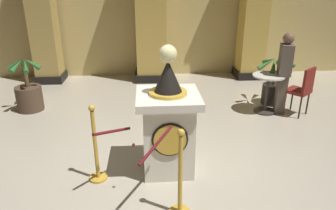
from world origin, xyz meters
name	(u,v)px	position (x,y,z in m)	size (l,w,h in m)	color
ground_plane	(159,173)	(0.00, 0.00, 0.00)	(11.68, 11.68, 0.00)	#B2A893
back_wall	(150,2)	(0.00, 4.96, 1.93)	(11.68, 0.16, 3.86)	tan
pedestal_clock	(168,125)	(0.13, 0.11, 0.68)	(0.82, 0.82, 1.75)	silver
stanchion_near	(96,154)	(-0.82, -0.07, 0.37)	(0.24, 0.24, 1.06)	gold
stanchion_far	(180,186)	(0.19, -0.81, 0.37)	(0.24, 0.24, 1.06)	gold
velvet_rope	(133,138)	(-0.31, -0.44, 0.79)	(0.91, 0.90, 0.22)	#591419
column_left	(41,8)	(-2.65, 4.45, 1.84)	(0.73, 0.73, 3.71)	black
column_right	(255,7)	(2.65, 4.45, 1.84)	(0.76, 0.76, 3.71)	black
column_centre_rear	(150,8)	(0.00, 4.45, 1.84)	(0.90, 0.90, 3.71)	black
potted_palm_left	(29,94)	(-2.51, 2.45, 0.35)	(0.65, 0.60, 1.11)	#4C3828
potted_palm_right	(273,87)	(2.53, 2.45, 0.37)	(0.85, 0.78, 1.08)	#2D2823
bystander_guest	(284,72)	(2.50, 1.99, 0.83)	(0.31, 0.41, 1.58)	brown
cafe_table	(267,89)	(2.22, 2.01, 0.49)	(0.62, 0.62, 0.77)	#332D28
cafe_chair_red	(302,87)	(2.82, 1.80, 0.57)	(0.56, 0.56, 0.96)	black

